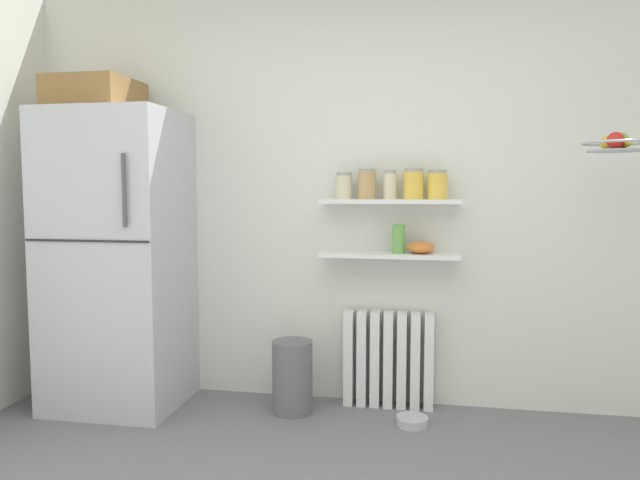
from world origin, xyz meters
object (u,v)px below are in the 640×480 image
vase (399,239)px  shelf_bowl (421,247)px  pet_food_bowl (412,421)px  storage_jar_2 (390,185)px  radiator (389,359)px  storage_jar_3 (413,184)px  storage_jar_1 (367,184)px  refrigerator (117,253)px  trash_bin (292,377)px  storage_jar_0 (344,186)px  hanging_fruit_basket (616,144)px  storage_jar_4 (437,185)px

vase → shelf_bowl: bearing=0.0°
pet_food_bowl → storage_jar_2: bearing=121.4°
radiator → storage_jar_3: (0.14, -0.03, 1.07)m
storage_jar_1 → shelf_bowl: bearing=0.0°
refrigerator → vase: (1.70, 0.22, 0.10)m
vase → trash_bin: bearing=-164.2°
storage_jar_0 → hanging_fruit_basket: (1.43, -0.29, 0.21)m
storage_jar_2 → pet_food_bowl: bearing=-58.6°
storage_jar_2 → pet_food_bowl: storage_jar_2 is taller
vase → storage_jar_2: bearing=180.0°
pet_food_bowl → storage_jar_1: bearing=139.1°
radiator → storage_jar_4: storage_jar_4 is taller
storage_jar_3 → storage_jar_4: size_ratio=1.06×
shelf_bowl → trash_bin: bearing=-166.9°
storage_jar_1 → storage_jar_4: (0.41, 0.00, -0.00)m
trash_bin → storage_jar_3: bearing=14.0°
storage_jar_4 → radiator: bearing=173.8°
vase → trash_bin: size_ratio=0.40×
storage_jar_2 → vase: bearing=0.0°
trash_bin → pet_food_bowl: size_ratio=2.40×
radiator → storage_jar_2: 1.07m
radiator → storage_jar_1: bearing=-167.7°
storage_jar_0 → pet_food_bowl: size_ratio=0.90×
storage_jar_2 → storage_jar_1: bearing=-180.0°
storage_jar_1 → storage_jar_2: size_ratio=1.05×
refrigerator → storage_jar_2: size_ratio=11.56×
storage_jar_1 → vase: storage_jar_1 is taller
storage_jar_1 → pet_food_bowl: (0.29, -0.25, -1.34)m
storage_jar_0 → radiator: bearing=6.2°
storage_jar_1 → storage_jar_2: (0.14, 0.00, -0.00)m
storage_jar_2 → hanging_fruit_basket: 1.21m
storage_jar_1 → hanging_fruit_basket: size_ratio=0.56×
storage_jar_2 → trash_bin: (-0.56, -0.17, -1.14)m
refrigerator → shelf_bowl: size_ratio=12.16×
radiator → trash_bin: bearing=-160.0°
storage_jar_4 → hanging_fruit_basket: hanging_fruit_basket is taller
refrigerator → storage_jar_3: 1.85m
radiator → hanging_fruit_basket: bearing=-15.4°
refrigerator → trash_bin: refrigerator is taller
vase → storage_jar_3: bearing=0.0°
storage_jar_1 → storage_jar_4: 0.41m
storage_jar_4 → shelf_bowl: bearing=-180.0°
refrigerator → pet_food_bowl: refrigerator is taller
radiator → storage_jar_1: storage_jar_1 is taller
vase → pet_food_bowl: size_ratio=0.95×
refrigerator → storage_jar_2: refrigerator is taller
trash_bin → pet_food_bowl: 0.74m
trash_bin → storage_jar_2: bearing=17.3°
shelf_bowl → hanging_fruit_basket: size_ratio=0.51×
storage_jar_0 → storage_jar_2: size_ratio=0.94×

